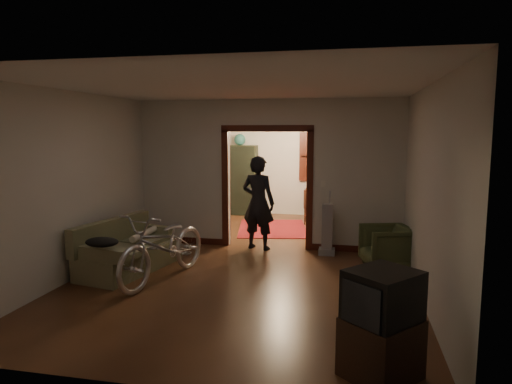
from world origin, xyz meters
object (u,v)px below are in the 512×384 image
(sofa, at_px, (130,245))
(armchair, at_px, (387,247))
(person, at_px, (258,203))
(bicycle, at_px, (164,245))
(desk, at_px, (325,205))
(locker, at_px, (240,180))

(sofa, distance_m, armchair, 4.14)
(armchair, distance_m, person, 2.46)
(armchair, bearing_deg, person, -123.57)
(bicycle, distance_m, person, 2.33)
(sofa, xyz_separation_m, armchair, (4.02, 0.98, -0.06))
(desk, bearing_deg, sofa, -128.63)
(sofa, relative_size, bicycle, 0.88)
(locker, bearing_deg, armchair, -52.43)
(bicycle, height_order, person, person)
(bicycle, distance_m, armchair, 3.55)
(person, relative_size, locker, 0.96)
(armchair, distance_m, locker, 5.52)
(armchair, height_order, desk, desk)
(bicycle, relative_size, person, 1.14)
(desk, bearing_deg, person, -117.35)
(sofa, relative_size, locker, 0.96)
(sofa, relative_size, person, 1.01)
(sofa, bearing_deg, desk, 71.69)
(person, xyz_separation_m, locker, (-1.21, 3.49, 0.04))
(bicycle, xyz_separation_m, armchair, (3.29, 1.34, -0.18))
(bicycle, distance_m, desk, 5.67)
(person, relative_size, desk, 1.75)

